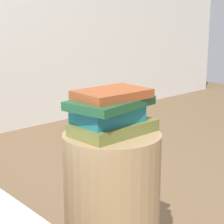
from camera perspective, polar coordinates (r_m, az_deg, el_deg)
name	(u,v)px	position (r m, az deg, el deg)	size (l,w,h in m)	color
side_table	(112,204)	(1.57, 0.00, -12.69)	(0.36, 0.36, 0.55)	tan
book_olive	(114,128)	(1.46, 0.30, -2.21)	(0.29, 0.18, 0.04)	olive
book_teal	(108,114)	(1.45, -0.61, -0.33)	(0.23, 0.16, 0.06)	#1E727F
book_forest	(109,103)	(1.43, -0.40, 1.31)	(0.29, 0.19, 0.03)	#1E512D
book_rust	(112,94)	(1.42, -0.02, 2.47)	(0.25, 0.17, 0.03)	#994723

